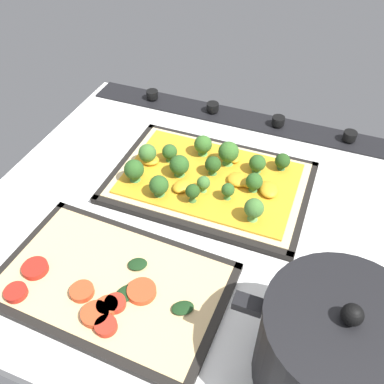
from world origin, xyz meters
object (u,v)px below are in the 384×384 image
(baking_tray_front, at_px, (209,183))
(broccoli_pizza, at_px, (208,176))
(baking_tray_back, at_px, (113,284))
(cooking_pot, at_px, (334,351))
(veggie_pizza_back, at_px, (109,284))

(baking_tray_front, bearing_deg, broccoli_pizza, 16.85)
(baking_tray_back, height_order, cooking_pot, cooking_pot)
(baking_tray_back, distance_m, cooking_pot, 0.32)
(baking_tray_back, relative_size, cooking_pot, 1.40)
(baking_tray_back, relative_size, veggie_pizza_back, 1.08)
(veggie_pizza_back, bearing_deg, baking_tray_back, -101.90)
(cooking_pot, bearing_deg, veggie_pizza_back, -3.06)
(baking_tray_back, height_order, veggie_pizza_back, veggie_pizza_back)
(baking_tray_back, bearing_deg, broccoli_pizza, -102.41)
(broccoli_pizza, bearing_deg, veggie_pizza_back, 77.61)
(baking_tray_front, distance_m, baking_tray_back, 0.27)
(veggie_pizza_back, xyz_separation_m, cooking_pot, (-0.32, 0.02, 0.06))
(cooking_pot, bearing_deg, broccoli_pizza, -48.03)
(baking_tray_front, height_order, veggie_pizza_back, veggie_pizza_back)
(baking_tray_front, xyz_separation_m, veggie_pizza_back, (0.06, 0.27, 0.01))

